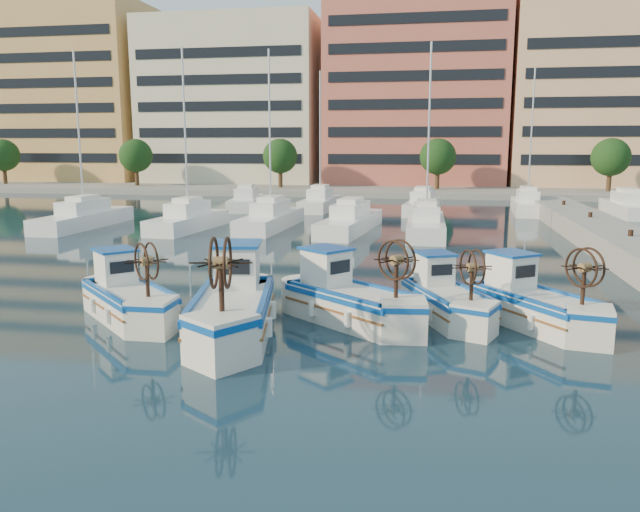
{
  "coord_description": "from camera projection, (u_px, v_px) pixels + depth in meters",
  "views": [
    {
      "loc": [
        3.69,
        -17.64,
        5.5
      ],
      "look_at": [
        -0.33,
        4.36,
        1.5
      ],
      "focal_mm": 35.0,
      "sensor_mm": 36.0,
      "label": 1
    }
  ],
  "objects": [
    {
      "name": "fishing_boat_c",
      "position": [
        349.0,
        298.0,
        19.47
      ],
      "size": [
        4.57,
        4.17,
        2.85
      ],
      "rotation": [
        0.0,
        0.0,
        0.9
      ],
      "color": "silver",
      "rests_on": "ground"
    },
    {
      "name": "fishing_boat_e",
      "position": [
        533.0,
        302.0,
        19.12
      ],
      "size": [
        3.85,
        4.41,
        2.72
      ],
      "rotation": [
        0.0,
        0.0,
        0.62
      ],
      "color": "silver",
      "rests_on": "ground"
    },
    {
      "name": "fishing_boat_a",
      "position": [
        127.0,
        296.0,
        19.84
      ],
      "size": [
        4.23,
        4.16,
        2.72
      ],
      "rotation": [
        0.0,
        0.0,
        0.81
      ],
      "color": "silver",
      "rests_on": "ground"
    },
    {
      "name": "fishing_boat_b",
      "position": [
        233.0,
        305.0,
        18.16
      ],
      "size": [
        3.03,
        5.34,
        3.24
      ],
      "rotation": [
        0.0,
        0.0,
        0.19
      ],
      "color": "silver",
      "rests_on": "ground"
    },
    {
      "name": "fishing_boat_d",
      "position": [
        446.0,
        297.0,
        19.9
      ],
      "size": [
        3.06,
        4.21,
        2.54
      ],
      "rotation": [
        0.0,
        0.0,
        0.41
      ],
      "color": "silver",
      "rests_on": "ground"
    },
    {
      "name": "waterfront",
      "position": [
        482.0,
        99.0,
        78.1
      ],
      "size": [
        180.0,
        40.0,
        25.6
      ],
      "color": "gray",
      "rests_on": "ground"
    },
    {
      "name": "yacht_marina",
      "position": [
        352.0,
        213.0,
        45.78
      ],
      "size": [
        40.46,
        24.09,
        11.5
      ],
      "color": "white",
      "rests_on": "ground"
    },
    {
      "name": "ground",
      "position": [
        305.0,
        331.0,
        18.7
      ],
      "size": [
        300.0,
        300.0,
        0.0
      ],
      "primitive_type": "plane",
      "color": "#1C3648",
      "rests_on": "ground"
    }
  ]
}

